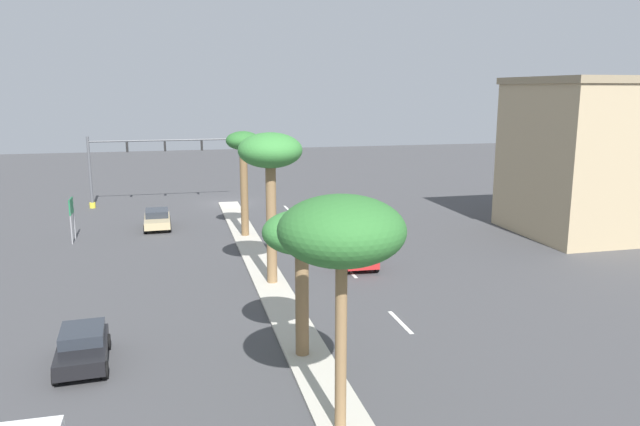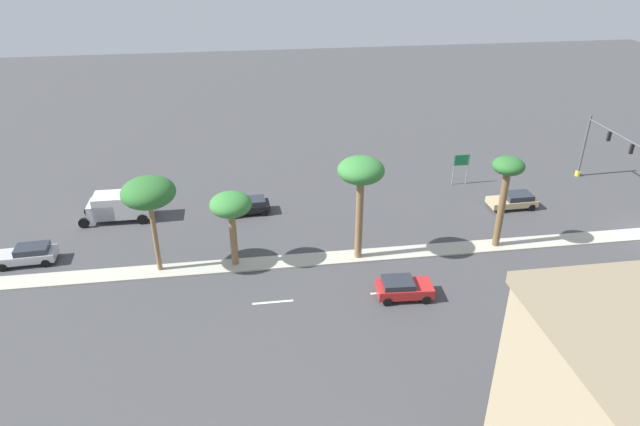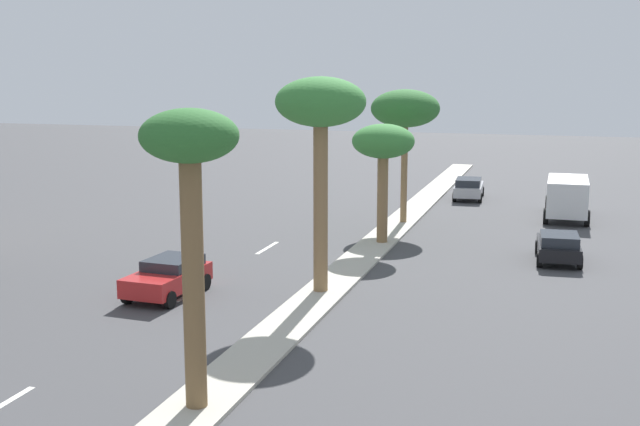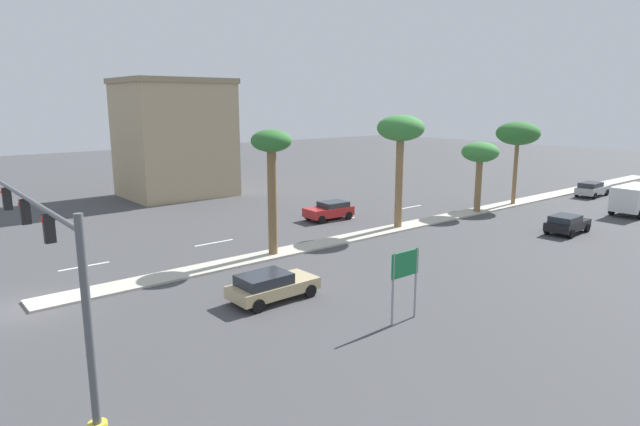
{
  "view_description": "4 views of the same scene",
  "coord_description": "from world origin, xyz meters",
  "px_view_note": "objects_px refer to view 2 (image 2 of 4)",
  "views": [
    {
      "loc": [
        4.9,
        56.36,
        10.46
      ],
      "look_at": [
        -2.98,
        24.25,
        3.71
      ],
      "focal_mm": 33.89,
      "sensor_mm": 36.0,
      "label": 1
    },
    {
      "loc": [
        -36.11,
        33.07,
        23.13
      ],
      "look_at": [
        0.52,
        27.8,
        3.79
      ],
      "focal_mm": 31.37,
      "sensor_mm": 36.0,
      "label": 2
    },
    {
      "loc": [
        8.58,
        -3.77,
        8.51
      ],
      "look_at": [
        -0.67,
        26.66,
        2.83
      ],
      "focal_mm": 44.98,
      "sensor_mm": 36.0,
      "label": 3
    },
    {
      "loc": [
        26.48,
        -4.31,
        9.24
      ],
      "look_at": [
        -1.64,
        18.7,
        1.71
      ],
      "focal_mm": 30.37,
      "sensor_mm": 36.0,
      "label": 4
    }
  ],
  "objects_px": {
    "sedan_silver_leading": "(28,254)",
    "sedan_tan_front": "(514,200)",
    "directional_road_sign": "(461,163)",
    "palm_tree_outboard": "(507,175)",
    "palm_tree_trailing": "(231,207)",
    "box_truck": "(119,206)",
    "palm_tree_near": "(361,174)",
    "palm_tree_left": "(148,194)",
    "traffic_signal_gantry": "(606,150)",
    "sedan_black_near": "(249,206)",
    "sedan_red_left": "(403,288)"
  },
  "relations": [
    {
      "from": "sedan_silver_leading",
      "to": "sedan_tan_front",
      "type": "height_order",
      "value": "sedan_silver_leading"
    },
    {
      "from": "directional_road_sign",
      "to": "palm_tree_outboard",
      "type": "xyz_separation_m",
      "value": [
        -11.89,
        1.42,
        4.0
      ]
    },
    {
      "from": "sedan_tan_front",
      "to": "palm_tree_trailing",
      "type": "bearing_deg",
      "value": 103.56
    },
    {
      "from": "directional_road_sign",
      "to": "box_truck",
      "type": "xyz_separation_m",
      "value": [
        -2.93,
        31.93,
        -0.91
      ]
    },
    {
      "from": "palm_tree_near",
      "to": "sedan_silver_leading",
      "type": "xyz_separation_m",
      "value": [
        2.81,
        24.94,
        -6.25
      ]
    },
    {
      "from": "directional_road_sign",
      "to": "palm_tree_left",
      "type": "distance_m",
      "value": 30.31
    },
    {
      "from": "traffic_signal_gantry",
      "to": "palm_tree_trailing",
      "type": "bearing_deg",
      "value": 103.76
    },
    {
      "from": "sedan_black_near",
      "to": "palm_tree_near",
      "type": "bearing_deg",
      "value": -137.31
    },
    {
      "from": "palm_tree_near",
      "to": "palm_tree_trailing",
      "type": "distance_m",
      "value": 9.64
    },
    {
      "from": "traffic_signal_gantry",
      "to": "palm_tree_near",
      "type": "xyz_separation_m",
      "value": [
        -8.87,
        25.48,
        2.89
      ]
    },
    {
      "from": "traffic_signal_gantry",
      "to": "palm_tree_left",
      "type": "height_order",
      "value": "palm_tree_left"
    },
    {
      "from": "directional_road_sign",
      "to": "palm_tree_outboard",
      "type": "relative_size",
      "value": 0.41
    },
    {
      "from": "sedan_tan_front",
      "to": "directional_road_sign",
      "type": "bearing_deg",
      "value": 28.0
    },
    {
      "from": "palm_tree_left",
      "to": "box_truck",
      "type": "bearing_deg",
      "value": 26.0
    },
    {
      "from": "palm_tree_near",
      "to": "directional_road_sign",
      "type": "bearing_deg",
      "value": -46.56
    },
    {
      "from": "palm_tree_outboard",
      "to": "sedan_red_left",
      "type": "distance_m",
      "value": 12.11
    },
    {
      "from": "directional_road_sign",
      "to": "box_truck",
      "type": "height_order",
      "value": "directional_road_sign"
    },
    {
      "from": "palm_tree_outboard",
      "to": "sedan_black_near",
      "type": "height_order",
      "value": "palm_tree_outboard"
    },
    {
      "from": "palm_tree_near",
      "to": "sedan_red_left",
      "type": "relative_size",
      "value": 2.09
    },
    {
      "from": "traffic_signal_gantry",
      "to": "sedan_silver_leading",
      "type": "distance_m",
      "value": 50.89
    },
    {
      "from": "palm_tree_outboard",
      "to": "traffic_signal_gantry",
      "type": "bearing_deg",
      "value": -58.38
    },
    {
      "from": "palm_tree_trailing",
      "to": "sedan_tan_front",
      "type": "distance_m",
      "value": 26.14
    },
    {
      "from": "palm_tree_near",
      "to": "sedan_black_near",
      "type": "bearing_deg",
      "value": 42.69
    },
    {
      "from": "box_truck",
      "to": "directional_road_sign",
      "type": "bearing_deg",
      "value": -84.76
    },
    {
      "from": "sedan_silver_leading",
      "to": "palm_tree_near",
      "type": "bearing_deg",
      "value": -96.43
    },
    {
      "from": "palm_tree_near",
      "to": "palm_tree_left",
      "type": "bearing_deg",
      "value": 88.77
    },
    {
      "from": "palm_tree_outboard",
      "to": "palm_tree_left",
      "type": "distance_m",
      "value": 26.24
    },
    {
      "from": "sedan_red_left",
      "to": "sedan_black_near",
      "type": "relative_size",
      "value": 1.0
    },
    {
      "from": "traffic_signal_gantry",
      "to": "sedan_tan_front",
      "type": "relative_size",
      "value": 3.12
    },
    {
      "from": "sedan_black_near",
      "to": "palm_tree_left",
      "type": "bearing_deg",
      "value": 140.67
    },
    {
      "from": "sedan_black_near",
      "to": "sedan_red_left",
      "type": "bearing_deg",
      "value": -144.61
    },
    {
      "from": "sedan_red_left",
      "to": "box_truck",
      "type": "distance_m",
      "value": 25.77
    },
    {
      "from": "palm_tree_outboard",
      "to": "palm_tree_left",
      "type": "height_order",
      "value": "palm_tree_outboard"
    },
    {
      "from": "traffic_signal_gantry",
      "to": "palm_tree_left",
      "type": "xyz_separation_m",
      "value": [
        -8.55,
        40.44,
        2.24
      ]
    },
    {
      "from": "palm_tree_outboard",
      "to": "box_truck",
      "type": "distance_m",
      "value": 32.18
    },
    {
      "from": "palm_tree_outboard",
      "to": "box_truck",
      "type": "relative_size",
      "value": 1.23
    },
    {
      "from": "box_truck",
      "to": "palm_tree_trailing",
      "type": "bearing_deg",
      "value": -131.66
    },
    {
      "from": "sedan_tan_front",
      "to": "box_truck",
      "type": "relative_size",
      "value": 0.71
    },
    {
      "from": "sedan_red_left",
      "to": "palm_tree_left",
      "type": "bearing_deg",
      "value": 71.2
    },
    {
      "from": "sedan_silver_leading",
      "to": "sedan_tan_front",
      "type": "bearing_deg",
      "value": -84.97
    },
    {
      "from": "box_truck",
      "to": "palm_tree_left",
      "type": "bearing_deg",
      "value": -154.0
    },
    {
      "from": "palm_tree_near",
      "to": "sedan_red_left",
      "type": "bearing_deg",
      "value": -159.66
    },
    {
      "from": "palm_tree_trailing",
      "to": "sedan_red_left",
      "type": "xyz_separation_m",
      "value": [
        -5.8,
        -11.42,
        -4.15
      ]
    },
    {
      "from": "palm_tree_left",
      "to": "sedan_black_near",
      "type": "relative_size",
      "value": 1.88
    },
    {
      "from": "sedan_tan_front",
      "to": "sedan_silver_leading",
      "type": "bearing_deg",
      "value": 95.03
    },
    {
      "from": "sedan_black_near",
      "to": "box_truck",
      "type": "xyz_separation_m",
      "value": [
        0.35,
        11.18,
        0.6
      ]
    },
    {
      "from": "sedan_silver_leading",
      "to": "directional_road_sign",
      "type": "bearing_deg",
      "value": -76.25
    },
    {
      "from": "traffic_signal_gantry",
      "to": "sedan_red_left",
      "type": "relative_size",
      "value": 3.45
    },
    {
      "from": "palm_tree_left",
      "to": "sedan_silver_leading",
      "type": "xyz_separation_m",
      "value": [
        2.49,
        9.98,
        -5.6
      ]
    },
    {
      "from": "traffic_signal_gantry",
      "to": "box_truck",
      "type": "distance_m",
      "value": 44.8
    }
  ]
}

